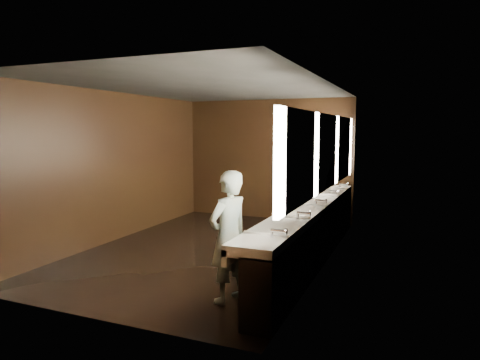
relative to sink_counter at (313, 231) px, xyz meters
The scene contains 10 objects.
floor 1.86m from the sink_counter, behind, with size 6.00×6.00×0.00m, color black.
ceiling 2.92m from the sink_counter, behind, with size 4.00×6.00×0.02m, color #2D2D2B.
wall_back 3.61m from the sink_counter, 120.87° to the left, with size 4.00×0.02×2.80m, color black.
wall_front 3.61m from the sink_counter, 120.87° to the right, with size 4.00×0.02×2.80m, color black.
wall_left 3.90m from the sink_counter, behind, with size 0.02×6.00×2.80m, color black.
wall_right 0.93m from the sink_counter, ahead, with size 0.02×6.00×2.80m, color black.
sink_counter is the anchor object (origin of this frame).
mirror_band 1.27m from the sink_counter, ahead, with size 0.06×5.03×1.15m.
person 2.08m from the sink_counter, 106.64° to the right, with size 0.59×0.38×1.61m, color #8EC2D4.
trash_bin 0.63m from the sink_counter, 112.10° to the right, with size 0.32×0.32×0.51m, color black.
Camera 1 is at (3.26, -6.57, 2.08)m, focal length 32.00 mm.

